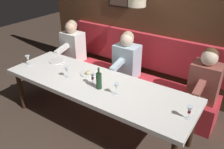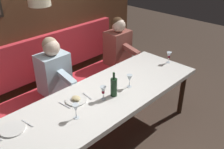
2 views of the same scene
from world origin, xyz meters
TOP-DOWN VIEW (x-y plane):
  - ground_plane at (0.00, 0.00)m, footprint 12.00×12.00m
  - dining_table at (0.00, 0.00)m, footprint 0.90×2.80m
  - banquette_bench at (0.89, 0.00)m, footprint 0.52×3.00m
  - back_wall_panel at (1.46, 0.00)m, footprint 0.59×4.20m
  - diner_nearest at (0.88, -1.24)m, footprint 0.60×0.40m
  - diner_near at (0.88, 0.03)m, footprint 0.60×0.40m
  - place_setting_0 at (0.20, 0.98)m, footprint 0.24×0.32m
  - place_setting_1 at (0.14, 0.25)m, footprint 0.24×0.32m
  - wine_glass_1 at (-0.06, -1.31)m, footprint 0.07×0.07m
  - wine_glass_2 at (-0.09, -0.40)m, footprint 0.07×0.07m
  - wine_glass_3 at (-0.10, 0.44)m, footprint 0.07×0.07m
  - wine_glass_4 at (-0.05, 0.01)m, footprint 0.07×0.07m
  - wine_bottle at (-0.09, -0.12)m, footprint 0.08×0.08m

SIDE VIEW (x-z plane):
  - ground_plane at x=0.00m, z-range 0.00..0.00m
  - banquette_bench at x=0.89m, z-range 0.00..0.45m
  - dining_table at x=0.00m, z-range 0.31..1.05m
  - place_setting_0 at x=0.20m, z-range 0.74..0.75m
  - place_setting_1 at x=0.14m, z-range 0.73..0.78m
  - diner_nearest at x=0.88m, z-range 0.42..1.21m
  - diner_near at x=0.88m, z-range 0.42..1.21m
  - wine_glass_4 at x=-0.05m, z-range 0.77..0.94m
  - wine_glass_1 at x=-0.06m, z-range 0.77..0.94m
  - wine_bottle at x=-0.09m, z-range 0.71..1.01m
  - wine_glass_2 at x=-0.09m, z-range 0.77..0.94m
  - wine_glass_3 at x=-0.10m, z-range 0.77..0.94m
  - back_wall_panel at x=1.46m, z-range -0.09..2.81m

